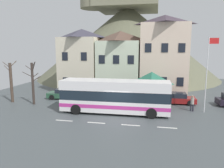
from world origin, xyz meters
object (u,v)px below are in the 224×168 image
object	(u,v)px
townhouse_02	(164,55)
public_bench	(151,96)
townhouse_00	(82,61)
parked_car_01	(176,98)
transit_bus	(115,97)
pedestrian_01	(159,101)
bare_tree_01	(33,83)
flagpole	(208,70)
pedestrian_00	(192,103)
bare_tree_00	(11,82)
townhouse_01	(120,62)
hilltop_castle	(127,38)
parked_car_00	(66,94)
bus_shelter	(152,78)

from	to	relation	value
townhouse_02	public_bench	world-z (taller)	townhouse_02
townhouse_00	parked_car_01	world-z (taller)	townhouse_00
transit_bus	pedestrian_01	xyz separation A→B (m)	(4.39, 2.48, -0.80)
bare_tree_01	public_bench	bearing A→B (deg)	21.16
transit_bus	flagpole	world-z (taller)	flagpole
pedestrian_00	bare_tree_00	size ratio (longest dim) A/B	0.34
townhouse_01	hilltop_castle	bearing A→B (deg)	94.67
townhouse_02	flagpole	size ratio (longest dim) A/B	1.45
townhouse_02	flagpole	bearing A→B (deg)	-64.75
parked_car_00	bare_tree_00	world-z (taller)	bare_tree_00
pedestrian_00	townhouse_01	bearing A→B (deg)	137.13
parked_car_00	pedestrian_00	xyz separation A→B (m)	(14.97, -2.71, 0.26)
townhouse_00	flagpole	distance (m)	17.84
bus_shelter	bare_tree_00	distance (m)	16.52
townhouse_00	parked_car_01	xyz separation A→B (m)	(13.14, -5.20, -3.93)
parked_car_01	public_bench	distance (m)	3.27
townhouse_00	townhouse_02	size ratio (longest dim) A/B	0.84
townhouse_01	bare_tree_01	xyz separation A→B (m)	(-8.60, -8.86, -1.85)
pedestrian_00	public_bench	xyz separation A→B (m)	(-4.30, 4.45, -0.43)
flagpole	parked_car_00	bearing A→B (deg)	169.86
townhouse_00	hilltop_castle	world-z (taller)	hilltop_castle
pedestrian_00	flagpole	size ratio (longest dim) A/B	0.22
townhouse_02	bare_tree_00	size ratio (longest dim) A/B	2.21
hilltop_castle	parked_car_00	xyz separation A→B (m)	(-4.66, -23.42, -7.82)
transit_bus	parked_car_00	size ratio (longest dim) A/B	2.41
townhouse_02	hilltop_castle	world-z (taller)	hilltop_castle
transit_bus	bare_tree_00	bearing A→B (deg)	170.46
pedestrian_01	bare_tree_00	xyz separation A→B (m)	(-17.31, -0.53, 1.57)
public_bench	parked_car_01	bearing A→B (deg)	-27.33
public_bench	bare_tree_00	bearing A→B (deg)	-164.23
public_bench	bare_tree_01	bearing A→B (deg)	-158.84
bus_shelter	parked_car_01	world-z (taller)	bus_shelter
pedestrian_01	bare_tree_01	bearing A→B (deg)	-175.87
parked_car_00	bare_tree_01	xyz separation A→B (m)	(-2.48, -3.35, 1.89)
transit_bus	pedestrian_00	xyz separation A→B (m)	(7.67, 2.10, -0.76)
townhouse_02	flagpole	distance (m)	9.48
hilltop_castle	transit_bus	distance (m)	29.16
parked_car_01	townhouse_02	bearing A→B (deg)	102.77
transit_bus	pedestrian_01	size ratio (longest dim) A/B	6.67
parked_car_00	flagpole	size ratio (longest dim) A/B	0.60
hilltop_castle	bare_tree_00	size ratio (longest dim) A/B	7.92
parked_car_01	pedestrian_00	bearing A→B (deg)	-66.31
transit_bus	parked_car_01	xyz separation A→B (m)	(6.27, 5.04, -1.02)
townhouse_00	public_bench	xyz separation A→B (m)	(10.24, -3.70, -4.09)
hilltop_castle	parked_car_01	world-z (taller)	hilltop_castle
bare_tree_00	bare_tree_01	world-z (taller)	bare_tree_01
hilltop_castle	pedestrian_00	xyz separation A→B (m)	(10.31, -26.13, -7.57)
pedestrian_01	public_bench	distance (m)	4.21
townhouse_00	bus_shelter	bearing A→B (deg)	-31.08
bus_shelter	flagpole	bearing A→B (deg)	-21.20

